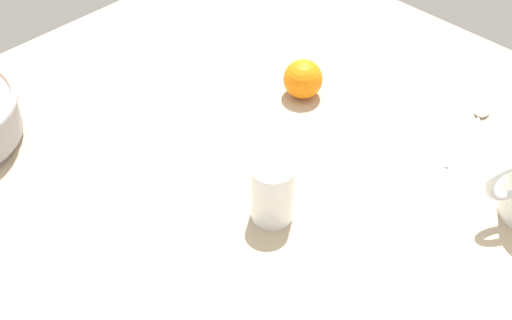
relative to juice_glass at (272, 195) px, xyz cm
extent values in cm
cube|color=tan|center=(1.96, 8.47, -5.46)|extent=(116.21, 107.53, 3.00)
torus|color=white|center=(21.17, -22.55, 3.28)|extent=(6.15, 4.47, 6.51)
cylinder|color=white|center=(0.00, 0.00, 0.47)|extent=(5.91, 5.91, 8.87)
cylinder|color=#F9A02F|center=(0.00, 0.00, -0.88)|extent=(5.20, 5.20, 6.16)
sphere|color=orange|center=(23.47, 15.52, -0.70)|extent=(6.52, 6.52, 6.52)
ellipsoid|color=silver|center=(40.14, -8.58, -3.46)|extent=(3.60, 2.86, 1.00)
cylinder|color=silver|center=(31.88, -10.34, -3.61)|extent=(13.55, 3.54, 0.70)
camera|label=1|loc=(-50.23, -46.68, 68.63)|focal=50.40mm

